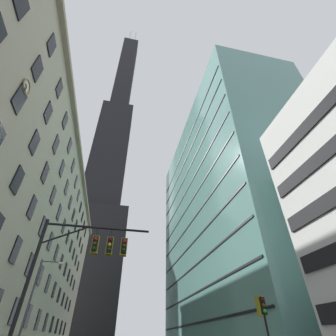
% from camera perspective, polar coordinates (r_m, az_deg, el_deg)
% --- Properties ---
extents(station_building, '(15.93, 69.18, 29.30)m').
position_cam_1_polar(station_building, '(44.38, -34.22, -13.33)').
color(station_building, '#BCAF93').
rests_on(station_building, ground).
extents(dark_skyscraper, '(25.45, 25.45, 229.82)m').
position_cam_1_polar(dark_skyscraper, '(123.94, -14.78, -2.43)').
color(dark_skyscraper, black).
rests_on(dark_skyscraper, ground).
extents(glass_office_midrise, '(16.67, 44.72, 46.53)m').
position_cam_1_polar(glass_office_midrise, '(51.71, 13.92, -10.68)').
color(glass_office_midrise, slate).
rests_on(glass_office_midrise, ground).
extents(traffic_signal_mast, '(6.42, 0.63, 7.48)m').
position_cam_1_polar(traffic_signal_mast, '(15.41, -18.99, -19.58)').
color(traffic_signal_mast, black).
rests_on(traffic_signal_mast, sidewalk_left).
extents(traffic_light_near_right, '(0.40, 0.63, 3.70)m').
position_cam_1_polar(traffic_light_near_right, '(17.11, 21.83, -29.23)').
color(traffic_light_near_right, black).
rests_on(traffic_light_near_right, sidewalk_right).
extents(street_lamppost, '(2.08, 0.32, 7.85)m').
position_cam_1_polar(street_lamppost, '(26.47, -29.56, -25.54)').
color(street_lamppost, '#47474C').
rests_on(street_lamppost, sidewalk_left).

